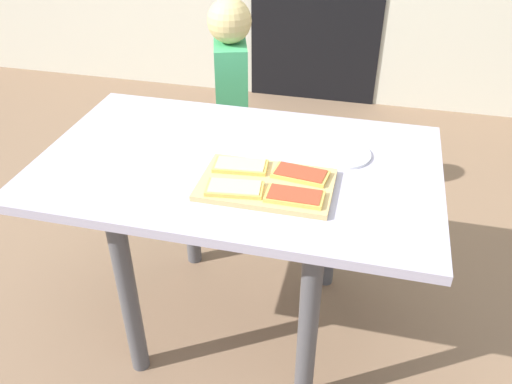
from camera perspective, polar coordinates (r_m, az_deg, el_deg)
name	(u,v)px	position (r m, az deg, el deg)	size (l,w,h in m)	color
ground_plane	(241,319)	(2.21, -1.62, -13.49)	(16.00, 16.00, 0.00)	#82644B
dining_table	(238,189)	(1.79, -1.94, 0.29)	(1.30, 0.80, 0.74)	#ABA5BA
cutting_board	(266,184)	(1.60, 1.12, 0.82)	(0.40, 0.25, 0.02)	tan
pizza_slice_near_left	(235,188)	(1.55, -2.31, 0.41)	(0.18, 0.10, 0.02)	gold
pizza_slice_near_right	(294,196)	(1.52, 4.16, -0.44)	(0.17, 0.09, 0.02)	gold
pizza_slice_far_left	(240,166)	(1.66, -1.68, 2.85)	(0.17, 0.10, 0.02)	gold
pizza_slice_far_right	(300,174)	(1.62, 4.81, 1.95)	(0.18, 0.10, 0.02)	gold
plate_white_right	(343,154)	(1.78, 9.34, 4.04)	(0.18, 0.18, 0.01)	white
child_left	(232,98)	(2.45, -2.65, 10.10)	(0.21, 0.27, 1.07)	#275171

